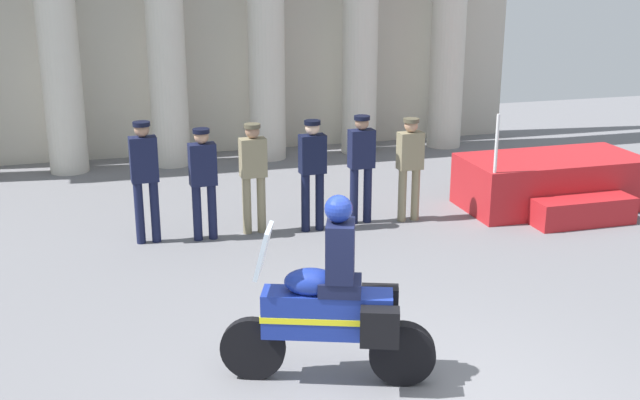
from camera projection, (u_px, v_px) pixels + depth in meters
colonnade_backdrop at (212, 2)px, 15.60m from camera, size 13.28×1.58×5.73m
reviewing_stand at (553, 184)px, 12.98m from camera, size 2.93×1.92×1.74m
officer_in_row_0 at (145, 172)px, 11.21m from camera, size 0.39×0.24×1.78m
officer_in_row_1 at (203, 175)px, 11.36m from camera, size 0.39×0.24×1.65m
officer_in_row_2 at (253, 169)px, 11.64m from camera, size 0.39×0.24×1.66m
officer_in_row_3 at (313, 166)px, 11.73m from camera, size 0.39×0.24×1.69m
officer_in_row_4 at (361, 160)px, 12.08m from camera, size 0.39×0.24×1.69m
officer_in_row_5 at (410, 161)px, 12.19m from camera, size 0.39×0.24×1.63m
motorcycle_with_rider at (335, 306)px, 7.53m from camera, size 2.00×0.98×1.90m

